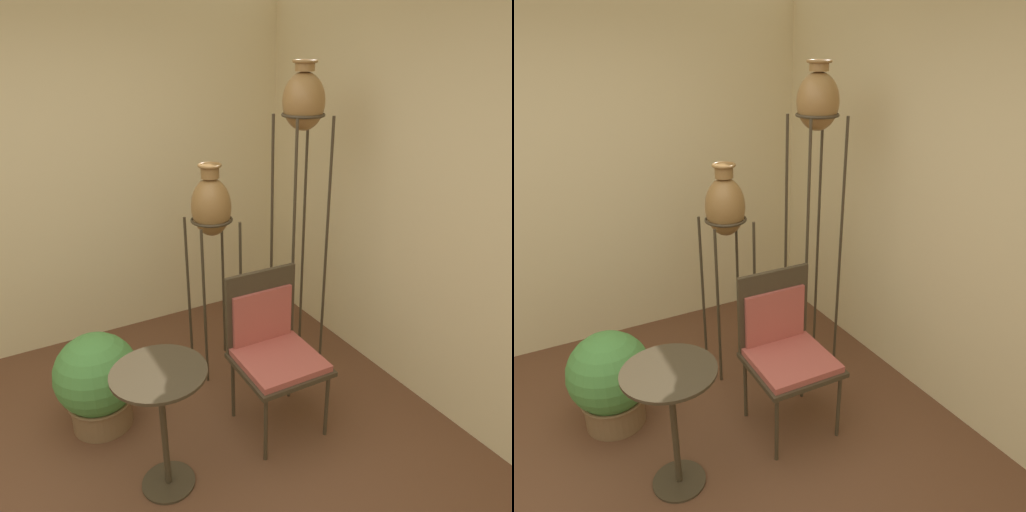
# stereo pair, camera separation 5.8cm
# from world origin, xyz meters

# --- Properties ---
(wall_back) EXTENTS (8.25, 0.06, 2.70)m
(wall_back) POSITION_xyz_m (0.00, 2.15, 1.35)
(wall_back) COLOR beige
(wall_back) RESTS_ON ground_plane
(wall_right) EXTENTS (0.06, 8.25, 2.70)m
(wall_right) POSITION_xyz_m (2.15, 0.00, 1.35)
(wall_right) COLOR beige
(wall_right) RESTS_ON ground_plane
(vase_stand_tall) EXTENTS (0.30, 0.30, 2.21)m
(vase_stand_tall) POSITION_xyz_m (1.61, 0.95, 1.87)
(vase_stand_tall) COLOR #382D1E
(vase_stand_tall) RESTS_ON ground_plane
(vase_stand_medium) EXTENTS (0.31, 0.31, 1.57)m
(vase_stand_medium) POSITION_xyz_m (1.05, 1.20, 1.25)
(vase_stand_medium) COLOR #382D1E
(vase_stand_medium) RESTS_ON ground_plane
(chair) EXTENTS (0.52, 0.52, 1.01)m
(chair) POSITION_xyz_m (1.11, 0.49, 0.58)
(chair) COLOR #382D1E
(chair) RESTS_ON ground_plane
(side_table) EXTENTS (0.50, 0.50, 0.77)m
(side_table) POSITION_xyz_m (0.32, 0.31, 0.56)
(side_table) COLOR #382D1E
(side_table) RESTS_ON ground_plane
(potted_plant) EXTENTS (0.53, 0.53, 0.65)m
(potted_plant) POSITION_xyz_m (0.12, 0.98, 0.34)
(potted_plant) COLOR brown
(potted_plant) RESTS_ON ground_plane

